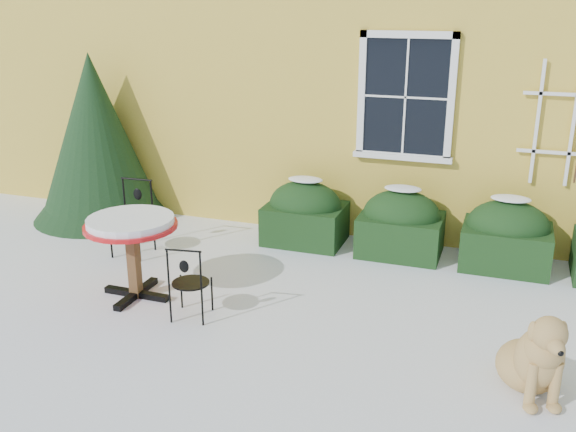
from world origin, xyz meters
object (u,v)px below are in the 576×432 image
at_px(patio_chair_near, 189,282).
at_px(dog, 536,359).
at_px(bistro_table, 131,231).
at_px(evergreen_shrub, 97,153).
at_px(patio_chair_far, 133,218).

distance_m(patio_chair_near, dog, 3.35).
relative_size(bistro_table, dog, 1.09).
xyz_separation_m(evergreen_shrub, bistro_table, (2.01, -2.27, -0.21)).
bearing_deg(evergreen_shrub, dog, -24.34).
bearing_deg(patio_chair_far, bistro_table, -60.37).
relative_size(patio_chair_far, dog, 1.04).
xyz_separation_m(evergreen_shrub, dog, (6.17, -2.79, -0.65)).
bearing_deg(patio_chair_far, patio_chair_near, -44.85).
bearing_deg(evergreen_shrub, patio_chair_far, -41.35).
bearing_deg(patio_chair_far, dog, -21.61).
height_order(evergreen_shrub, bistro_table, evergreen_shrub).
height_order(bistro_table, patio_chair_far, patio_chair_far).
bearing_deg(dog, evergreen_shrub, 135.29).
bearing_deg(evergreen_shrub, patio_chair_near, -41.71).
xyz_separation_m(evergreen_shrub, patio_chair_far, (1.29, -1.13, -0.50)).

